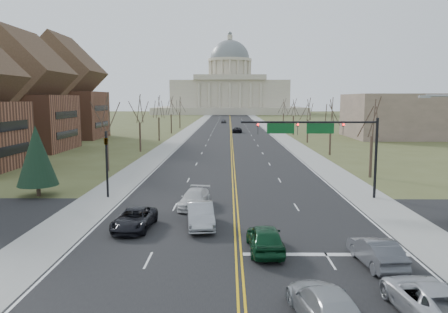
{
  "coord_description": "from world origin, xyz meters",
  "views": [
    {
      "loc": [
        -0.56,
        -25.0,
        8.8
      ],
      "look_at": [
        -1.05,
        19.15,
        3.0
      ],
      "focal_mm": 35.0,
      "sensor_mm": 36.0,
      "label": 1
    }
  ],
  "objects_px": {
    "signal_left": "(107,157)",
    "car_nb_outer_second": "(428,299)",
    "car_nb_outer_lead": "(376,252)",
    "car_sb_outer_lead": "(134,219)",
    "car_sb_inner_second": "(195,199)",
    "car_far_sb": "(224,121)",
    "signal_mast": "(320,134)",
    "car_nb_inner_second": "(325,305)",
    "car_nb_inner_lead": "(265,238)",
    "car_far_nb": "(237,130)",
    "car_sb_inner_lead": "(200,215)"
  },
  "relations": [
    {
      "from": "signal_left",
      "to": "car_nb_inner_second",
      "type": "bearing_deg",
      "value": -56.4
    },
    {
      "from": "car_nb_outer_lead",
      "to": "car_far_sb",
      "type": "distance_m",
      "value": 141.01
    },
    {
      "from": "car_nb_inner_second",
      "to": "car_sb_outer_lead",
      "type": "xyz_separation_m",
      "value": [
        -10.24,
        12.51,
        -0.07
      ]
    },
    {
      "from": "car_far_sb",
      "to": "car_sb_inner_lead",
      "type": "bearing_deg",
      "value": -84.49
    },
    {
      "from": "signal_left",
      "to": "car_sb_inner_lead",
      "type": "bearing_deg",
      "value": -45.42
    },
    {
      "from": "car_nb_outer_lead",
      "to": "car_sb_inner_lead",
      "type": "xyz_separation_m",
      "value": [
        -9.81,
        6.99,
        0.08
      ]
    },
    {
      "from": "car_nb_inner_lead",
      "to": "car_sb_inner_second",
      "type": "relative_size",
      "value": 0.96
    },
    {
      "from": "signal_left",
      "to": "car_sb_inner_second",
      "type": "relative_size",
      "value": 1.2
    },
    {
      "from": "car_nb_inner_second",
      "to": "car_nb_outer_second",
      "type": "bearing_deg",
      "value": 179.85
    },
    {
      "from": "car_nb_inner_second",
      "to": "car_sb_inner_second",
      "type": "bearing_deg",
      "value": -78.42
    },
    {
      "from": "car_nb_inner_second",
      "to": "signal_mast",
      "type": "bearing_deg",
      "value": -108.71
    },
    {
      "from": "signal_mast",
      "to": "car_far_nb",
      "type": "bearing_deg",
      "value": 94.26
    },
    {
      "from": "signal_mast",
      "to": "signal_left",
      "type": "distance_m",
      "value": 19.06
    },
    {
      "from": "signal_mast",
      "to": "car_nb_outer_second",
      "type": "bearing_deg",
      "value": -89.72
    },
    {
      "from": "car_sb_outer_lead",
      "to": "car_far_sb",
      "type": "distance_m",
      "value": 134.34
    },
    {
      "from": "car_nb_inner_second",
      "to": "car_sb_inner_lead",
      "type": "height_order",
      "value": "car_sb_inner_lead"
    },
    {
      "from": "signal_mast",
      "to": "car_sb_outer_lead",
      "type": "bearing_deg",
      "value": -146.16
    },
    {
      "from": "car_sb_inner_lead",
      "to": "car_far_nb",
      "type": "distance_m",
      "value": 86.68
    },
    {
      "from": "car_nb_outer_lead",
      "to": "car_sb_inner_lead",
      "type": "relative_size",
      "value": 0.9
    },
    {
      "from": "signal_mast",
      "to": "car_nb_inner_second",
      "type": "height_order",
      "value": "signal_mast"
    },
    {
      "from": "car_nb_outer_second",
      "to": "car_far_nb",
      "type": "distance_m",
      "value": 99.25
    },
    {
      "from": "signal_mast",
      "to": "car_sb_inner_second",
      "type": "height_order",
      "value": "signal_mast"
    },
    {
      "from": "signal_left",
      "to": "car_nb_outer_second",
      "type": "distance_m",
      "value": 28.95
    },
    {
      "from": "car_nb_outer_second",
      "to": "car_sb_inner_second",
      "type": "xyz_separation_m",
      "value": [
        -10.92,
        17.99,
        -0.01
      ]
    },
    {
      "from": "signal_left",
      "to": "car_far_nb",
      "type": "height_order",
      "value": "signal_left"
    },
    {
      "from": "signal_mast",
      "to": "car_nb_outer_second",
      "type": "relative_size",
      "value": 2.28
    },
    {
      "from": "car_nb_inner_lead",
      "to": "car_far_nb",
      "type": "bearing_deg",
      "value": -92.61
    },
    {
      "from": "car_nb_outer_lead",
      "to": "car_sb_inner_second",
      "type": "bearing_deg",
      "value": -55.41
    },
    {
      "from": "car_sb_inner_lead",
      "to": "car_far_nb",
      "type": "xyz_separation_m",
      "value": [
        4.2,
        86.58,
        -0.09
      ]
    },
    {
      "from": "car_far_sb",
      "to": "signal_mast",
      "type": "bearing_deg",
      "value": -79.92
    },
    {
      "from": "car_far_nb",
      "to": "car_sb_inner_lead",
      "type": "bearing_deg",
      "value": 90.28
    },
    {
      "from": "car_nb_inner_lead",
      "to": "car_far_sb",
      "type": "xyz_separation_m",
      "value": [
        -4.03,
        138.64,
        -0.11
      ]
    },
    {
      "from": "car_nb_inner_lead",
      "to": "car_sb_inner_lead",
      "type": "bearing_deg",
      "value": -53.07
    },
    {
      "from": "car_nb_outer_second",
      "to": "car_far_sb",
      "type": "height_order",
      "value": "car_nb_outer_second"
    },
    {
      "from": "signal_mast",
      "to": "signal_left",
      "type": "relative_size",
      "value": 2.02
    },
    {
      "from": "car_nb_outer_lead",
      "to": "car_nb_inner_lead",
      "type": "bearing_deg",
      "value": -25.44
    },
    {
      "from": "signal_left",
      "to": "car_sb_outer_lead",
      "type": "xyz_separation_m",
      "value": [
        4.5,
        -9.69,
        -3.01
      ]
    },
    {
      "from": "car_nb_inner_lead",
      "to": "car_nb_outer_lead",
      "type": "distance_m",
      "value": 6.08
    },
    {
      "from": "car_nb_outer_lead",
      "to": "car_sb_outer_lead",
      "type": "relative_size",
      "value": 0.91
    },
    {
      "from": "car_sb_inner_lead",
      "to": "car_sb_inner_second",
      "type": "bearing_deg",
      "value": 92.03
    },
    {
      "from": "signal_mast",
      "to": "car_nb_inner_lead",
      "type": "bearing_deg",
      "value": -112.75
    },
    {
      "from": "car_sb_inner_second",
      "to": "car_nb_inner_lead",
      "type": "bearing_deg",
      "value": -57.02
    },
    {
      "from": "signal_left",
      "to": "car_sb_outer_lead",
      "type": "distance_m",
      "value": 11.1
    },
    {
      "from": "car_sb_outer_lead",
      "to": "signal_left",
      "type": "bearing_deg",
      "value": 118.7
    },
    {
      "from": "car_nb_outer_lead",
      "to": "car_far_nb",
      "type": "distance_m",
      "value": 93.74
    },
    {
      "from": "car_nb_inner_lead",
      "to": "car_far_nb",
      "type": "height_order",
      "value": "car_nb_inner_lead"
    },
    {
      "from": "car_nb_outer_lead",
      "to": "car_far_sb",
      "type": "height_order",
      "value": "car_nb_outer_lead"
    },
    {
      "from": "car_sb_inner_second",
      "to": "car_far_sb",
      "type": "relative_size",
      "value": 1.21
    },
    {
      "from": "signal_mast",
      "to": "car_sb_inner_second",
      "type": "xyz_separation_m",
      "value": [
        -10.81,
        -3.61,
        -5.03
      ]
    },
    {
      "from": "car_nb_outer_second",
      "to": "signal_left",
      "type": "bearing_deg",
      "value": -51.57
    }
  ]
}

